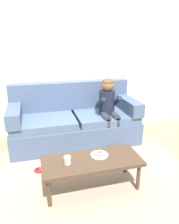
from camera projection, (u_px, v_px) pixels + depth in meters
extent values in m
plane|color=#9E896B|center=(87.00, 167.00, 2.96)|extent=(10.00, 10.00, 0.00)
cube|color=silver|center=(67.00, 57.00, 3.78)|extent=(8.00, 0.10, 2.80)
cube|color=tan|center=(92.00, 177.00, 2.73)|extent=(2.67, 1.88, 0.01)
cube|color=slate|center=(75.00, 132.00, 3.63)|extent=(2.10, 0.90, 0.38)
cube|color=slate|center=(43.00, 122.00, 3.37)|extent=(1.01, 0.74, 0.12)
cube|color=slate|center=(105.00, 116.00, 3.63)|extent=(1.01, 0.74, 0.12)
cube|color=slate|center=(71.00, 95.00, 3.77)|extent=(2.10, 0.20, 0.49)
cube|color=slate|center=(15.00, 113.00, 3.26)|extent=(0.20, 0.90, 0.22)
cube|color=slate|center=(127.00, 104.00, 3.73)|extent=(0.20, 0.90, 0.22)
cube|color=#4C3828|center=(92.00, 161.00, 2.43)|extent=(1.15, 0.48, 0.04)
cylinder|color=#4C3828|center=(49.00, 193.00, 2.20)|extent=(0.04, 0.04, 0.35)
cylinder|color=#4C3828|center=(138.00, 177.00, 2.45)|extent=(0.04, 0.04, 0.35)
cylinder|color=#4C3828|center=(47.00, 173.00, 2.53)|extent=(0.04, 0.04, 0.35)
cylinder|color=#4C3828|center=(125.00, 161.00, 2.78)|extent=(0.04, 0.04, 0.35)
cylinder|color=#1E2338|center=(107.00, 102.00, 3.52)|extent=(0.26, 0.26, 0.40)
sphere|color=#846047|center=(108.00, 85.00, 3.41)|extent=(0.21, 0.21, 0.21)
ellipsoid|color=brown|center=(108.00, 82.00, 3.39)|extent=(0.20, 0.20, 0.12)
cylinder|color=#333847|center=(105.00, 116.00, 3.43)|extent=(0.11, 0.30, 0.11)
cylinder|color=#333847|center=(108.00, 133.00, 3.37)|extent=(0.09, 0.09, 0.44)
cube|color=black|center=(108.00, 148.00, 3.40)|extent=(0.10, 0.20, 0.06)
cylinder|color=#1E2338|center=(101.00, 103.00, 3.38)|extent=(0.07, 0.29, 0.23)
cylinder|color=#333847|center=(114.00, 115.00, 3.47)|extent=(0.11, 0.30, 0.11)
cylinder|color=#333847|center=(117.00, 132.00, 3.41)|extent=(0.09, 0.09, 0.44)
cube|color=black|center=(118.00, 147.00, 3.44)|extent=(0.10, 0.20, 0.06)
cylinder|color=#1E2338|center=(117.00, 101.00, 3.45)|extent=(0.07, 0.29, 0.23)
cylinder|color=white|center=(99.00, 155.00, 2.50)|extent=(0.21, 0.21, 0.01)
torus|color=pink|center=(99.00, 153.00, 2.50)|extent=(0.14, 0.14, 0.04)
cylinder|color=silver|center=(67.00, 160.00, 2.32)|extent=(0.08, 0.08, 0.09)
cube|color=red|center=(43.00, 170.00, 2.84)|extent=(0.16, 0.09, 0.05)
cylinder|color=red|center=(36.00, 171.00, 2.82)|extent=(0.06, 0.06, 0.05)
cylinder|color=red|center=(49.00, 169.00, 2.86)|extent=(0.06, 0.06, 0.05)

